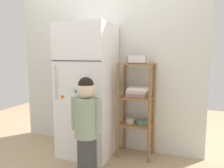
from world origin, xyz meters
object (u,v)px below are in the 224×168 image
(refrigerator, at_px, (88,91))
(fruit_bin, at_px, (139,60))
(child_standing, at_px, (87,117))
(pantry_shelf_unit, at_px, (137,102))

(refrigerator, height_order, fruit_bin, refrigerator)
(child_standing, distance_m, fruit_bin, 0.95)
(refrigerator, relative_size, pantry_shelf_unit, 1.41)
(pantry_shelf_unit, bearing_deg, fruit_bin, 18.71)
(refrigerator, height_order, pantry_shelf_unit, refrigerator)
(refrigerator, xyz_separation_m, child_standing, (0.24, -0.51, -0.19))
(pantry_shelf_unit, bearing_deg, child_standing, -119.31)
(refrigerator, distance_m, child_standing, 0.59)
(refrigerator, bearing_deg, child_standing, -64.36)
(pantry_shelf_unit, distance_m, fruit_bin, 0.52)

